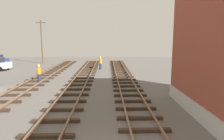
% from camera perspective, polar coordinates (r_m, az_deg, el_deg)
% --- Properties ---
extents(utility_pole_far, '(1.80, 0.24, 7.58)m').
position_cam_1_polar(utility_pole_far, '(37.39, -19.70, 7.88)').
color(utility_pole_far, brown).
rests_on(utility_pole_far, ground).
extents(track_worker_foreground, '(0.40, 0.40, 1.87)m').
position_cam_1_polar(track_worker_foreground, '(21.11, -20.41, -0.92)').
color(track_worker_foreground, '#262D4C').
rests_on(track_worker_foreground, ground).
extents(track_worker_distant, '(0.40, 0.40, 1.87)m').
position_cam_1_polar(track_worker_distant, '(28.45, -3.38, 2.05)').
color(track_worker_distant, '#262D4C').
rests_on(track_worker_distant, ground).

